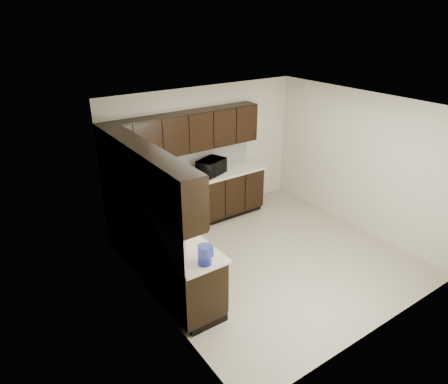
# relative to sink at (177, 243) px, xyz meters

# --- Properties ---
(floor) EXTENTS (4.00, 4.00, 0.00)m
(floor) POSITION_rel_sink_xyz_m (1.68, 0.01, -0.88)
(floor) COLOR #A19B85
(floor) RESTS_ON ground
(ceiling) EXTENTS (4.00, 4.00, 0.00)m
(ceiling) POSITION_rel_sink_xyz_m (1.68, 0.01, 1.62)
(ceiling) COLOR white
(ceiling) RESTS_ON wall_back
(wall_back) EXTENTS (4.00, 0.02, 2.50)m
(wall_back) POSITION_rel_sink_xyz_m (1.68, 2.01, 0.37)
(wall_back) COLOR #BAB39E
(wall_back) RESTS_ON floor
(wall_left) EXTENTS (0.02, 4.00, 2.50)m
(wall_left) POSITION_rel_sink_xyz_m (-0.32, 0.01, 0.37)
(wall_left) COLOR #BAB39E
(wall_left) RESTS_ON floor
(wall_right) EXTENTS (0.02, 4.00, 2.50)m
(wall_right) POSITION_rel_sink_xyz_m (3.68, 0.01, 0.37)
(wall_right) COLOR #BAB39E
(wall_right) RESTS_ON floor
(wall_front) EXTENTS (4.00, 0.02, 2.50)m
(wall_front) POSITION_rel_sink_xyz_m (1.68, -1.99, 0.37)
(wall_front) COLOR #BAB39E
(wall_front) RESTS_ON floor
(lower_cabinets) EXTENTS (3.00, 2.80, 0.90)m
(lower_cabinets) POSITION_rel_sink_xyz_m (0.67, 1.12, -0.47)
(lower_cabinets) COLOR black
(lower_cabinets) RESTS_ON floor
(countertop) EXTENTS (3.03, 2.83, 0.04)m
(countertop) POSITION_rel_sink_xyz_m (0.67, 1.12, 0.04)
(countertop) COLOR beige
(countertop) RESTS_ON lower_cabinets
(backsplash) EXTENTS (3.00, 2.80, 0.48)m
(backsplash) POSITION_rel_sink_xyz_m (0.46, 1.33, 0.30)
(backsplash) COLOR white
(backsplash) RESTS_ON countertop
(upper_cabinets) EXTENTS (3.00, 2.80, 0.70)m
(upper_cabinets) POSITION_rel_sink_xyz_m (0.58, 1.22, 0.89)
(upper_cabinets) COLOR black
(upper_cabinets) RESTS_ON wall_back
(dishwasher) EXTENTS (0.58, 0.04, 0.78)m
(dishwasher) POSITION_rel_sink_xyz_m (0.98, 1.42, -0.33)
(dishwasher) COLOR #F7EDCA
(dishwasher) RESTS_ON lower_cabinets
(sink) EXTENTS (0.54, 0.82, 0.42)m
(sink) POSITION_rel_sink_xyz_m (0.00, 0.00, 0.00)
(sink) COLOR #F7EDCA
(sink) RESTS_ON countertop
(microwave) EXTENTS (0.61, 0.51, 0.29)m
(microwave) POSITION_rel_sink_xyz_m (1.64, 1.69, 0.20)
(microwave) COLOR black
(microwave) RESTS_ON countertop
(soap_bottle_a) EXTENTS (0.09, 0.09, 0.18)m
(soap_bottle_a) POSITION_rel_sink_xyz_m (0.20, 0.27, 0.15)
(soap_bottle_a) COLOR gray
(soap_bottle_a) RESTS_ON countertop
(soap_bottle_b) EXTENTS (0.13, 0.13, 0.27)m
(soap_bottle_b) POSITION_rel_sink_xyz_m (-0.11, 0.52, 0.19)
(soap_bottle_b) COLOR gray
(soap_bottle_b) RESTS_ON countertop
(toaster_oven) EXTENTS (0.39, 0.30, 0.23)m
(toaster_oven) POSITION_rel_sink_xyz_m (0.14, 1.71, 0.17)
(toaster_oven) COLOR silver
(toaster_oven) RESTS_ON countertop
(storage_bin) EXTENTS (0.60, 0.51, 0.20)m
(storage_bin) POSITION_rel_sink_xyz_m (-0.03, 1.11, 0.16)
(storage_bin) COLOR silver
(storage_bin) RESTS_ON countertop
(blue_pitcher) EXTENTS (0.22, 0.22, 0.25)m
(blue_pitcher) POSITION_rel_sink_xyz_m (0.01, -0.69, 0.18)
(blue_pitcher) COLOR navy
(blue_pitcher) RESTS_ON countertop
(teal_tumbler) EXTENTS (0.11, 0.11, 0.18)m
(teal_tumbler) POSITION_rel_sink_xyz_m (0.17, 1.36, 0.15)
(teal_tumbler) COLOR #0B7B77
(teal_tumbler) RESTS_ON countertop
(paper_towel_roll) EXTENTS (0.17, 0.17, 0.32)m
(paper_towel_roll) POSITION_rel_sink_xyz_m (0.13, 0.81, 0.22)
(paper_towel_roll) COLOR white
(paper_towel_roll) RESTS_ON countertop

